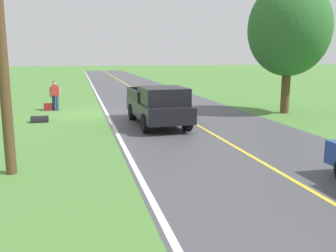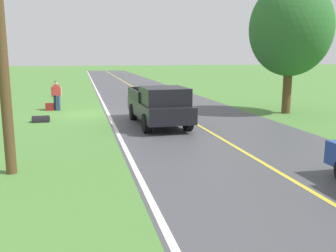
% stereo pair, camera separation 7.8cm
% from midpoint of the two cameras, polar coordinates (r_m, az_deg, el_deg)
% --- Properties ---
extents(ground_plane, '(200.00, 200.00, 0.00)m').
position_cam_midpoint_polar(ground_plane, '(20.77, -12.53, 1.84)').
color(ground_plane, '#4C7F38').
extents(road_surface, '(7.96, 120.00, 0.00)m').
position_cam_midpoint_polar(road_surface, '(21.41, 0.62, 2.37)').
color(road_surface, '#47474C').
rests_on(road_surface, ground).
extents(lane_edge_line, '(0.16, 117.60, 0.00)m').
position_cam_midpoint_polar(lane_edge_line, '(20.81, -9.58, 1.98)').
color(lane_edge_line, silver).
rests_on(lane_edge_line, ground).
extents(lane_centre_line, '(0.14, 117.60, 0.00)m').
position_cam_midpoint_polar(lane_centre_line, '(21.41, 0.62, 2.37)').
color(lane_centre_line, gold).
rests_on(lane_centre_line, ground).
extents(hitchhiker_walking, '(0.62, 0.52, 1.75)m').
position_cam_midpoint_polar(hitchhiker_walking, '(22.53, -17.18, 4.81)').
color(hitchhiker_walking, navy).
rests_on(hitchhiker_walking, ground).
extents(suitcase_carried, '(0.47, 0.21, 0.44)m').
position_cam_midpoint_polar(suitcase_carried, '(22.58, -18.16, 2.83)').
color(suitcase_carried, maroon).
rests_on(suitcase_carried, ground).
extents(pickup_truck_passing, '(2.21, 5.45, 1.82)m').
position_cam_midpoint_polar(pickup_truck_passing, '(16.77, -1.59, 3.33)').
color(pickup_truck_passing, black).
rests_on(pickup_truck_passing, ground).
extents(tree_far_side_near, '(4.41, 4.41, 7.12)m').
position_cam_midpoint_polar(tree_far_side_near, '(21.43, 18.14, 14.09)').
color(tree_far_side_near, brown).
rests_on(tree_far_side_near, ground).
extents(drainage_culvert, '(0.80, 0.60, 0.60)m').
position_cam_midpoint_polar(drainage_culvert, '(18.89, -19.33, 0.60)').
color(drainage_culvert, black).
rests_on(drainage_culvert, ground).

